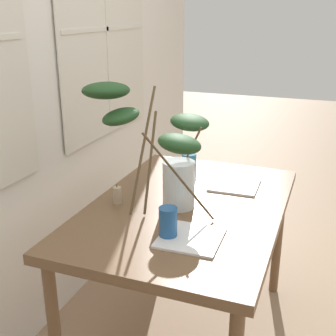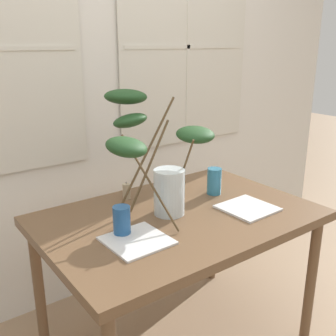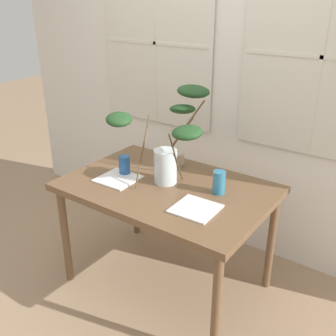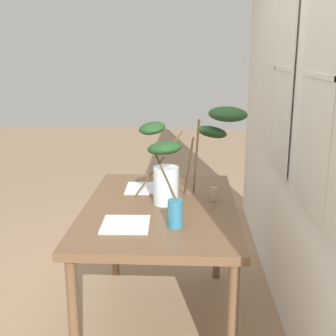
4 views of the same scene
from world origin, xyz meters
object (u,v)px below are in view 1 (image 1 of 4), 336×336
at_px(dining_table, 187,219).
at_px(drinking_glass_blue_right, 189,167).
at_px(drinking_glass_blue_left, 168,223).
at_px(pillar_candle, 117,195).
at_px(plate_square_left, 190,238).
at_px(vase_with_branches, 157,142).
at_px(plate_square_right, 234,185).

bearing_deg(dining_table, drinking_glass_blue_right, 17.00).
distance_m(drinking_glass_blue_left, drinking_glass_blue_right, 0.66).
bearing_deg(drinking_glass_blue_right, pillar_candle, 152.65).
relative_size(dining_table, pillar_candle, 13.84).
xyz_separation_m(drinking_glass_blue_left, plate_square_left, (0.02, -0.09, -0.06)).
xyz_separation_m(vase_with_branches, pillar_candle, (-0.05, 0.18, -0.27)).
height_order(plate_square_left, plate_square_right, plate_square_right).
distance_m(dining_table, plate_square_left, 0.34).
bearing_deg(pillar_candle, vase_with_branches, -75.52).
xyz_separation_m(dining_table, drinking_glass_blue_right, (0.32, 0.10, 0.15)).
relative_size(vase_with_branches, plate_square_left, 2.72).
distance_m(plate_square_left, plate_square_right, 0.62).
distance_m(vase_with_branches, pillar_candle, 0.33).
relative_size(dining_table, plate_square_left, 5.26).
bearing_deg(plate_square_left, drinking_glass_blue_left, 101.57).
height_order(vase_with_branches, pillar_candle, vase_with_branches).
relative_size(plate_square_right, pillar_candle, 2.59).
distance_m(drinking_glass_blue_right, pillar_candle, 0.47).
bearing_deg(pillar_candle, dining_table, -71.92).
bearing_deg(dining_table, plate_square_right, -26.79).
relative_size(vase_with_branches, drinking_glass_blue_left, 5.16).
distance_m(dining_table, pillar_candle, 0.35).
height_order(dining_table, plate_square_left, plate_square_left).
bearing_deg(plate_square_right, drinking_glass_blue_left, 168.61).
xyz_separation_m(plate_square_left, pillar_candle, (0.21, 0.43, 0.04)).
bearing_deg(plate_square_left, drinking_glass_blue_right, 18.79).
bearing_deg(drinking_glass_blue_right, plate_square_right, -91.73).
bearing_deg(drinking_glass_blue_left, vase_with_branches, 30.06).
height_order(plate_square_right, pillar_candle, pillar_candle).
bearing_deg(plate_square_right, vase_with_branches, 141.87).
relative_size(drinking_glass_blue_left, pillar_candle, 1.39).
xyz_separation_m(dining_table, pillar_candle, (-0.10, 0.31, 0.12)).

